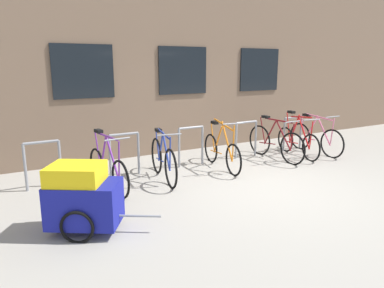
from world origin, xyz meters
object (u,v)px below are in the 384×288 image
Objects in this scene: bicycle_red at (298,141)px; bicycle_maroon at (275,142)px; bicycle_purple at (108,168)px; bike_trailer at (83,197)px; bicycle_blue at (163,160)px; bicycle_orange at (221,151)px; bicycle_pink at (315,138)px.

bicycle_maroon is (-0.68, 0.04, 0.02)m from bicycle_red.
bicycle_purple is 3.99m from bicycle_maroon.
bicycle_maroon is 1.30× the size of bike_trailer.
bicycle_red is at bearing 0.89° from bicycle_blue.
bicycle_maroon is at bearing 1.49° from bicycle_purple.
bicycle_orange reaches higher than bicycle_maroon.
bicycle_blue is at bearing -179.11° from bicycle_red.
bicycle_blue is 1.41m from bicycle_orange.
bicycle_maroon is at bearing 18.30° from bike_trailer.
bike_trailer is at bearing -165.81° from bicycle_pink.
bicycle_red is at bearing 15.77° from bike_trailer.
bicycle_red is at bearing -0.99° from bicycle_orange.
bicycle_pink is (0.59, -0.01, 0.01)m from bicycle_red.
bicycle_maroon is (2.91, 0.09, 0.01)m from bicycle_blue.
bicycle_purple is 4.67m from bicycle_red.
bicycle_red is 0.94× the size of bicycle_pink.
bicycle_orange reaches higher than bicycle_purple.
bicycle_red is (3.59, 0.06, -0.02)m from bicycle_blue.
bicycle_red reaches higher than bicycle_purple.
bicycle_blue is 2.91m from bicycle_maroon.
bicycle_pink is at bearing 0.62° from bicycle_blue.
bicycle_purple is at bearing -177.60° from bicycle_orange.
bicycle_purple is at bearing -179.18° from bicycle_red.
bicycle_red is at bearing 0.82° from bicycle_purple.
bicycle_red reaches higher than bicycle_maroon.
bike_trailer is (-1.84, -1.48, 0.08)m from bicycle_blue.
bicycle_purple reaches higher than bike_trailer.
bicycle_purple reaches higher than bicycle_blue.
bicycle_purple is 0.93× the size of bicycle_maroon.
bicycle_red is at bearing -3.15° from bicycle_maroon.
bicycle_maroon is 1.04× the size of bicycle_orange.
bicycle_pink reaches higher than bicycle_maroon.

